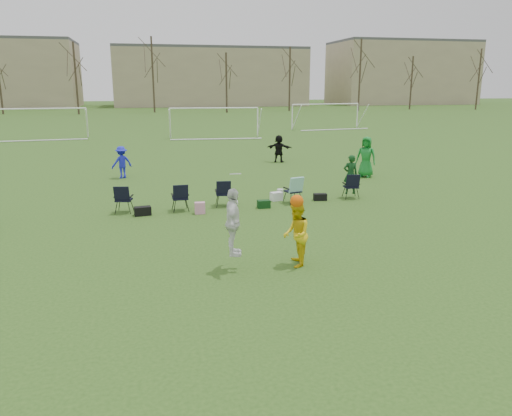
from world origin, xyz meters
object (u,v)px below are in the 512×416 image
object	(u,v)px
fielder_black	(279,149)
goal_left	(39,115)
fielder_green_far	(366,157)
goal_right	(326,109)
center_contest	(269,228)
fielder_blue	(122,162)
goal_mid	(214,114)

from	to	relation	value
fielder_black	goal_left	size ratio (longest dim) A/B	0.21
fielder_green_far	fielder_black	world-z (taller)	fielder_green_far
fielder_green_far	goal_right	bearing A→B (deg)	111.34
center_contest	goal_left	size ratio (longest dim) A/B	0.32
fielder_blue	fielder_black	xyz separation A→B (m)	(8.52, 3.22, 0.02)
fielder_blue	fielder_green_far	xyz separation A→B (m)	(11.35, -2.20, 0.21)
fielder_green_far	center_contest	bearing A→B (deg)	-87.05
goal_right	center_contest	bearing A→B (deg)	-120.18
fielder_black	goal_right	xyz separation A→B (m)	(10.32, 20.43, 1.15)
fielder_green_far	center_contest	size ratio (longest dim) A/B	0.81
fielder_black	goal_mid	world-z (taller)	goal_mid
fielder_blue	goal_left	size ratio (longest dim) A/B	0.20
goal_left	goal_right	bearing A→B (deg)	3.75
fielder_black	goal_mid	distance (m)	14.57
center_contest	fielder_blue	bearing A→B (deg)	106.68
center_contest	goal_right	size ratio (longest dim) A/B	0.32
goal_mid	goal_left	bearing A→B (deg)	175.87
fielder_blue	goal_left	world-z (taller)	goal_left
center_contest	goal_mid	world-z (taller)	goal_mid
fielder_blue	center_contest	distance (m)	13.59
fielder_green_far	goal_mid	distance (m)	20.38
center_contest	goal_mid	xyz separation A→B (m)	(2.95, 30.67, 0.94)
fielder_blue	goal_mid	world-z (taller)	goal_mid
goal_left	goal_right	xyz separation A→B (m)	(26.00, 4.00, 0.00)
fielder_black	goal_left	world-z (taller)	goal_left
fielder_green_far	goal_right	size ratio (longest dim) A/B	0.26
fielder_blue	goal_right	world-z (taller)	goal_right
fielder_blue	goal_mid	xyz separation A→B (m)	(6.85, 17.65, 1.17)
fielder_blue	goal_right	distance (m)	30.27
goal_left	center_contest	bearing A→B (deg)	-76.31
fielder_black	goal_left	xyz separation A→B (m)	(-15.68, 16.43, 1.15)
center_contest	goal_right	xyz separation A→B (m)	(14.95, 36.67, 0.94)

